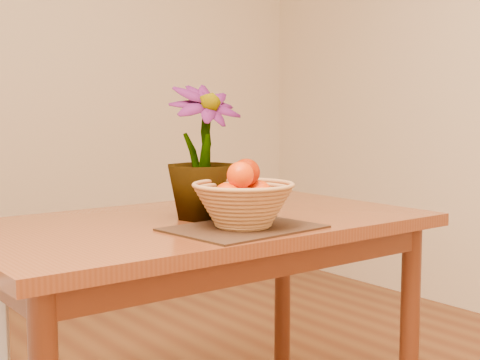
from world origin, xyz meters
TOP-DOWN VIEW (x-y plane):
  - table at (0.00, 0.30)m, footprint 1.40×0.80m
  - placemat at (-0.00, 0.08)m, footprint 0.43×0.34m
  - wicker_basket at (-0.00, 0.08)m, footprint 0.29×0.29m
  - orange_pile at (0.00, 0.08)m, footprint 0.20×0.20m
  - potted_plant at (0.02, 0.30)m, footprint 0.24×0.24m

SIDE VIEW (x-z plane):
  - table at x=0.00m, z-range 0.29..1.04m
  - placemat at x=0.00m, z-range 0.75..0.76m
  - wicker_basket at x=0.00m, z-range 0.76..0.87m
  - orange_pile at x=0.00m, z-range 0.80..0.94m
  - potted_plant at x=0.02m, z-range 0.75..1.16m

